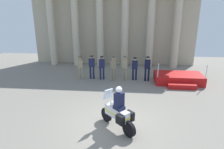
# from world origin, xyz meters

# --- Properties ---
(ground_plane) EXTENTS (28.00, 28.00, 0.00)m
(ground_plane) POSITION_xyz_m (0.00, 0.00, 0.00)
(ground_plane) COLOR gray
(colonnade_backdrop) EXTENTS (14.41, 1.46, 6.66)m
(colonnade_backdrop) POSITION_xyz_m (-0.93, 10.14, 3.63)
(colonnade_backdrop) COLOR #B6AB91
(colonnade_backdrop) RESTS_ON ground_plane
(reviewing_stand) EXTENTS (3.14, 2.24, 1.51)m
(reviewing_stand) POSITION_xyz_m (3.94, 5.58, 0.29)
(reviewing_stand) COLOR #B71414
(reviewing_stand) RESTS_ON ground_plane
(officer_in_row_0) EXTENTS (0.38, 0.24, 1.65)m
(officer_in_row_0) POSITION_xyz_m (-2.82, 5.73, 0.98)
(officer_in_row_0) COLOR gray
(officer_in_row_0) RESTS_ON ground_plane
(officer_in_row_1) EXTENTS (0.38, 0.24, 1.68)m
(officer_in_row_1) POSITION_xyz_m (-2.04, 5.90, 0.99)
(officer_in_row_1) COLOR #191E42
(officer_in_row_1) RESTS_ON ground_plane
(officer_in_row_2) EXTENTS (0.38, 0.24, 1.67)m
(officer_in_row_2) POSITION_xyz_m (-1.31, 5.83, 0.99)
(officer_in_row_2) COLOR #191E42
(officer_in_row_2) RESTS_ON ground_plane
(officer_in_row_3) EXTENTS (0.38, 0.24, 1.68)m
(officer_in_row_3) POSITION_xyz_m (-0.48, 5.72, 0.99)
(officer_in_row_3) COLOR #7A7056
(officer_in_row_3) RESTS_ON ground_plane
(officer_in_row_4) EXTENTS (0.38, 0.24, 1.71)m
(officer_in_row_4) POSITION_xyz_m (0.28, 5.80, 1.01)
(officer_in_row_4) COLOR gray
(officer_in_row_4) RESTS_ON ground_plane
(officer_in_row_5) EXTENTS (0.38, 0.24, 1.61)m
(officer_in_row_5) POSITION_xyz_m (0.98, 5.89, 0.95)
(officer_in_row_5) COLOR #141938
(officer_in_row_5) RESTS_ON ground_plane
(officer_in_row_6) EXTENTS (0.38, 0.24, 1.72)m
(officer_in_row_6) POSITION_xyz_m (1.84, 5.80, 1.02)
(officer_in_row_6) COLOR black
(officer_in_row_6) RESTS_ON ground_plane
(motorcycle_with_rider) EXTENTS (1.54, 1.59, 1.90)m
(motorcycle_with_rider) POSITION_xyz_m (0.25, -0.36, 0.79)
(motorcycle_with_rider) COLOR black
(motorcycle_with_rider) RESTS_ON ground_plane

